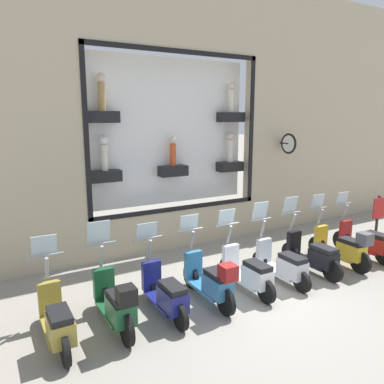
# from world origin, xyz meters

# --- Properties ---
(ground_plane) EXTENTS (120.00, 120.00, 0.00)m
(ground_plane) POSITION_xyz_m (0.00, 0.00, 0.00)
(ground_plane) COLOR gray
(building_facade) EXTENTS (1.23, 36.00, 7.23)m
(building_facade) POSITION_xyz_m (3.60, -0.00, 3.64)
(building_facade) COLOR tan
(building_facade) RESTS_ON ground_plane
(scooter_red_0) EXTENTS (1.81, 0.60, 1.60)m
(scooter_red_0) POSITION_xyz_m (0.31, -3.75, 0.44)
(scooter_red_0) COLOR black
(scooter_red_0) RESTS_ON ground_plane
(scooter_yellow_1) EXTENTS (1.80, 0.61, 1.63)m
(scooter_yellow_1) POSITION_xyz_m (0.25, -2.81, 0.48)
(scooter_yellow_1) COLOR black
(scooter_yellow_1) RESTS_ON ground_plane
(scooter_black_2) EXTENTS (1.80, 0.61, 1.67)m
(scooter_black_2) POSITION_xyz_m (0.31, -1.87, 0.44)
(scooter_black_2) COLOR black
(scooter_black_2) RESTS_ON ground_plane
(scooter_silver_3) EXTENTS (1.79, 0.60, 1.64)m
(scooter_silver_3) POSITION_xyz_m (0.30, -0.93, 0.41)
(scooter_silver_3) COLOR black
(scooter_silver_3) RESTS_ON ground_plane
(scooter_white_4) EXTENTS (1.79, 0.61, 1.58)m
(scooter_white_4) POSITION_xyz_m (0.30, 0.02, 0.42)
(scooter_white_4) COLOR black
(scooter_white_4) RESTS_ON ground_plane
(scooter_teal_5) EXTENTS (1.80, 0.60, 1.58)m
(scooter_teal_5) POSITION_xyz_m (0.24, 0.96, 0.48)
(scooter_teal_5) COLOR black
(scooter_teal_5) RESTS_ON ground_plane
(scooter_navy_6) EXTENTS (1.79, 0.61, 1.54)m
(scooter_navy_6) POSITION_xyz_m (0.30, 1.90, 0.42)
(scooter_navy_6) COLOR black
(scooter_navy_6) RESTS_ON ground_plane
(scooter_green_7) EXTENTS (1.81, 0.61, 1.71)m
(scooter_green_7) POSITION_xyz_m (0.25, 2.84, 0.49)
(scooter_green_7) COLOR black
(scooter_green_7) RESTS_ON ground_plane
(scooter_olive_8) EXTENTS (1.79, 0.60, 1.59)m
(scooter_olive_8) POSITION_xyz_m (0.30, 3.78, 0.42)
(scooter_olive_8) COLOR black
(scooter_olive_8) RESTS_ON ground_plane
(shop_sign_post) EXTENTS (0.36, 0.45, 1.55)m
(shop_sign_post) POSITION_xyz_m (0.47, -4.36, 0.83)
(shop_sign_post) COLOR #232326
(shop_sign_post) RESTS_ON ground_plane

